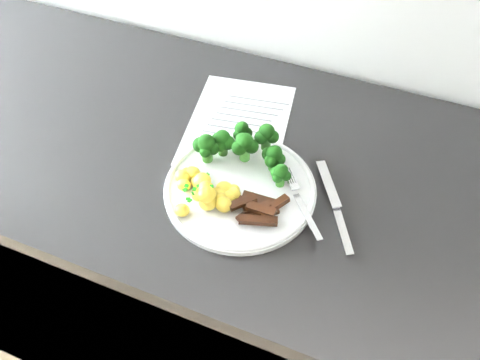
{
  "coord_description": "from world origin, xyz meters",
  "views": [
    {
      "loc": [
        0.17,
        1.1,
        1.59
      ],
      "look_at": [
        -0.03,
        1.59,
        0.96
      ],
      "focal_mm": 36.22,
      "sensor_mm": 36.0,
      "label": 1
    }
  ],
  "objects_px": {
    "recipe_paper": "(238,124)",
    "broccoli": "(245,146)",
    "plate": "(240,188)",
    "beef_strips": "(259,209)",
    "fork": "(303,206)",
    "knife": "(338,217)",
    "potatoes": "(208,191)",
    "counter": "(289,300)"
  },
  "relations": [
    {
      "from": "potatoes",
      "to": "counter",
      "type": "bearing_deg",
      "value": 36.2
    },
    {
      "from": "recipe_paper",
      "to": "beef_strips",
      "type": "distance_m",
      "value": 0.23
    },
    {
      "from": "potatoes",
      "to": "recipe_paper",
      "type": "bearing_deg",
      "value": 97.35
    },
    {
      "from": "counter",
      "to": "potatoes",
      "type": "height_order",
      "value": "potatoes"
    },
    {
      "from": "counter",
      "to": "plate",
      "type": "relative_size",
      "value": 9.29
    },
    {
      "from": "recipe_paper",
      "to": "fork",
      "type": "bearing_deg",
      "value": -41.29
    },
    {
      "from": "counter",
      "to": "recipe_paper",
      "type": "distance_m",
      "value": 0.51
    },
    {
      "from": "recipe_paper",
      "to": "broccoli",
      "type": "xyz_separation_m",
      "value": [
        0.05,
        -0.09,
        0.05
      ]
    },
    {
      "from": "counter",
      "to": "potatoes",
      "type": "relative_size",
      "value": 20.13
    },
    {
      "from": "counter",
      "to": "beef_strips",
      "type": "bearing_deg",
      "value": -118.13
    },
    {
      "from": "broccoli",
      "to": "beef_strips",
      "type": "xyz_separation_m",
      "value": [
        0.07,
        -0.1,
        -0.03
      ]
    },
    {
      "from": "recipe_paper",
      "to": "knife",
      "type": "bearing_deg",
      "value": -32.18
    },
    {
      "from": "potatoes",
      "to": "knife",
      "type": "xyz_separation_m",
      "value": [
        0.22,
        0.05,
        -0.02
      ]
    },
    {
      "from": "recipe_paper",
      "to": "beef_strips",
      "type": "height_order",
      "value": "beef_strips"
    },
    {
      "from": "counter",
      "to": "plate",
      "type": "height_order",
      "value": "plate"
    },
    {
      "from": "broccoli",
      "to": "knife",
      "type": "height_order",
      "value": "broccoli"
    },
    {
      "from": "recipe_paper",
      "to": "broccoli",
      "type": "bearing_deg",
      "value": -61.53
    },
    {
      "from": "fork",
      "to": "counter",
      "type": "bearing_deg",
      "value": 97.65
    },
    {
      "from": "broccoli",
      "to": "fork",
      "type": "relative_size",
      "value": 1.41
    },
    {
      "from": "recipe_paper",
      "to": "fork",
      "type": "relative_size",
      "value": 2.27
    },
    {
      "from": "fork",
      "to": "beef_strips",
      "type": "bearing_deg",
      "value": -152.18
    },
    {
      "from": "fork",
      "to": "knife",
      "type": "xyz_separation_m",
      "value": [
        0.06,
        0.01,
        -0.01
      ]
    },
    {
      "from": "potatoes",
      "to": "knife",
      "type": "relative_size",
      "value": 0.69
    },
    {
      "from": "recipe_paper",
      "to": "beef_strips",
      "type": "relative_size",
      "value": 3.2
    },
    {
      "from": "counter",
      "to": "knife",
      "type": "height_order",
      "value": "knife"
    },
    {
      "from": "broccoli",
      "to": "counter",
      "type": "bearing_deg",
      "value": 2.26
    },
    {
      "from": "recipe_paper",
      "to": "knife",
      "type": "relative_size",
      "value": 1.67
    },
    {
      "from": "broccoli",
      "to": "potatoes",
      "type": "height_order",
      "value": "broccoli"
    },
    {
      "from": "counter",
      "to": "beef_strips",
      "type": "xyz_separation_m",
      "value": [
        -0.06,
        -0.1,
        0.48
      ]
    },
    {
      "from": "beef_strips",
      "to": "fork",
      "type": "height_order",
      "value": "beef_strips"
    },
    {
      "from": "plate",
      "to": "potatoes",
      "type": "bearing_deg",
      "value": -136.47
    },
    {
      "from": "potatoes",
      "to": "knife",
      "type": "distance_m",
      "value": 0.22
    },
    {
      "from": "plate",
      "to": "potatoes",
      "type": "height_order",
      "value": "potatoes"
    },
    {
      "from": "recipe_paper",
      "to": "plate",
      "type": "xyz_separation_m",
      "value": [
        0.07,
        -0.16,
        0.01
      ]
    },
    {
      "from": "broccoli",
      "to": "fork",
      "type": "bearing_deg",
      "value": -26.55
    },
    {
      "from": "broccoli",
      "to": "plate",
      "type": "bearing_deg",
      "value": -74.91
    },
    {
      "from": "recipe_paper",
      "to": "beef_strips",
      "type": "bearing_deg",
      "value": -59.03
    },
    {
      "from": "plate",
      "to": "knife",
      "type": "relative_size",
      "value": 1.49
    },
    {
      "from": "beef_strips",
      "to": "fork",
      "type": "relative_size",
      "value": 0.71
    },
    {
      "from": "recipe_paper",
      "to": "plate",
      "type": "bearing_deg",
      "value": -66.55
    },
    {
      "from": "recipe_paper",
      "to": "potatoes",
      "type": "relative_size",
      "value": 2.43
    },
    {
      "from": "plate",
      "to": "broccoli",
      "type": "xyz_separation_m",
      "value": [
        -0.02,
        0.06,
        0.04
      ]
    }
  ]
}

